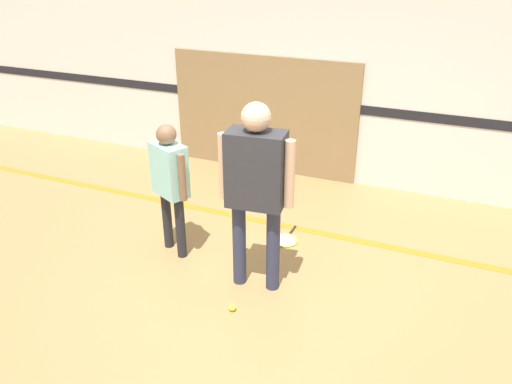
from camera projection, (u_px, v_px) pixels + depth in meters
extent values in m
plane|color=#A87F4C|center=(237.00, 293.00, 4.62)|extent=(16.00, 16.00, 0.00)
cube|color=silver|center=(329.00, 61.00, 6.28)|extent=(16.00, 0.06, 3.20)
cube|color=black|center=(325.00, 106.00, 6.51)|extent=(16.00, 0.01, 0.12)
cube|color=#93754C|center=(263.00, 115.00, 6.88)|extent=(2.66, 0.05, 1.62)
cube|color=orange|center=(286.00, 226.00, 5.74)|extent=(14.40, 0.10, 0.01)
cylinder|color=#2D334C|center=(239.00, 243.00, 4.60)|extent=(0.12, 0.12, 0.85)
cylinder|color=#2D334C|center=(273.00, 249.00, 4.52)|extent=(0.12, 0.12, 0.85)
cube|color=#2D2D33|center=(256.00, 169.00, 4.22)|extent=(0.52, 0.32, 0.67)
sphere|color=#DBAD89|center=(256.00, 117.00, 4.02)|extent=(0.25, 0.25, 0.25)
cylinder|color=#DBAD89|center=(224.00, 167.00, 4.30)|extent=(0.09, 0.09, 0.60)
cylinder|color=#DBAD89|center=(290.00, 174.00, 4.15)|extent=(0.09, 0.09, 0.60)
cylinder|color=#232328|center=(167.00, 218.00, 5.21)|extent=(0.10, 0.10, 0.67)
cylinder|color=#232328|center=(180.00, 228.00, 5.04)|extent=(0.10, 0.10, 0.67)
cube|color=#99D8D1|center=(169.00, 170.00, 4.86)|extent=(0.44, 0.37, 0.53)
sphere|color=brown|center=(166.00, 134.00, 4.70)|extent=(0.19, 0.19, 0.19)
cylinder|color=brown|center=(157.00, 163.00, 5.02)|extent=(0.07, 0.07, 0.47)
cylinder|color=brown|center=(182.00, 178.00, 4.71)|extent=(0.07, 0.07, 0.47)
torus|color=#C6D838|center=(285.00, 240.00, 5.44)|extent=(0.30, 0.30, 0.02)
cylinder|color=silver|center=(285.00, 240.00, 5.44)|extent=(0.25, 0.25, 0.01)
cylinder|color=black|center=(292.00, 231.00, 5.62)|extent=(0.03, 0.19, 0.02)
sphere|color=black|center=(295.00, 227.00, 5.70)|extent=(0.03, 0.03, 0.03)
sphere|color=#CCE038|center=(232.00, 308.00, 4.38)|extent=(0.07, 0.07, 0.07)
sphere|color=#CCE038|center=(269.00, 227.00, 5.65)|extent=(0.07, 0.07, 0.07)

